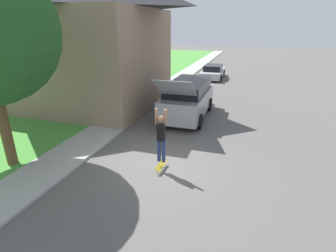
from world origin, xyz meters
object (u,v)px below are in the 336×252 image
at_px(skateboarder, 161,135).
at_px(car_down_street, 213,72).
at_px(skateboard, 161,165).
at_px(suv_parked, 188,98).

bearing_deg(skateboarder, car_down_street, 92.73).
relative_size(skateboarder, skateboard, 2.39).
distance_m(skateboarder, skateboard, 1.18).
xyz_separation_m(skateboarder, skateboard, (-0.04, 0.09, -1.18)).
relative_size(suv_parked, skateboard, 7.15).
distance_m(car_down_street, skateboard, 17.95).
height_order(suv_parked, car_down_street, suv_parked).
height_order(car_down_street, skateboarder, skateboarder).
distance_m(suv_parked, car_down_street, 12.01).
distance_m(suv_parked, skateboarder, 6.04).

